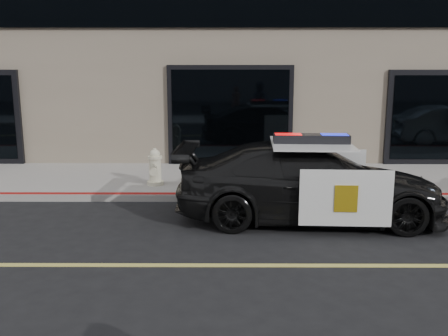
{
  "coord_description": "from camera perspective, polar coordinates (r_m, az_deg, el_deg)",
  "views": [
    {
      "loc": [
        -1.1,
        -6.82,
        2.86
      ],
      "look_at": [
        -1.15,
        2.2,
        1.0
      ],
      "focal_mm": 40.0,
      "sensor_mm": 36.0,
      "label": 1
    }
  ],
  "objects": [
    {
      "name": "sidewalk_n",
      "position": [
        12.44,
        5.37,
        -1.35
      ],
      "size": [
        60.0,
        3.5,
        0.15
      ],
      "primitive_type": "cube",
      "color": "gray",
      "rests_on": "ground"
    },
    {
      "name": "fire_hydrant",
      "position": [
        11.57,
        -7.89,
        0.02
      ],
      "size": [
        0.39,
        0.54,
        0.85
      ],
      "color": "beige",
      "rests_on": "sidewalk_n"
    },
    {
      "name": "ground",
      "position": [
        7.48,
        8.91,
        -10.98
      ],
      "size": [
        120.0,
        120.0,
        0.0
      ],
      "primitive_type": "plane",
      "color": "black",
      "rests_on": "ground"
    },
    {
      "name": "police_car",
      "position": [
        9.44,
        9.78,
        -1.57
      ],
      "size": [
        2.55,
        5.16,
        1.63
      ],
      "color": "black",
      "rests_on": "ground"
    }
  ]
}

